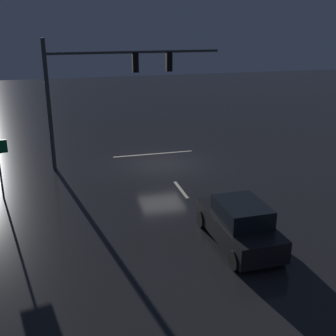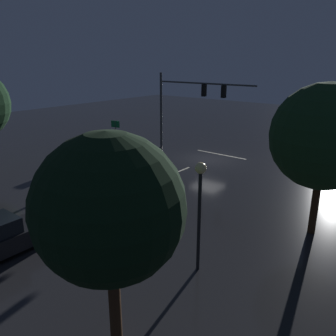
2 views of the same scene
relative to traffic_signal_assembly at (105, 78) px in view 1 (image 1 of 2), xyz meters
name	(u,v)px [view 1 (image 1 of 2)]	position (x,y,z in m)	size (l,w,h in m)	color
ground_plane	(161,164)	(-2.90, 0.81, -4.88)	(80.00, 80.00, 0.00)	#232326
traffic_signal_assembly	(105,78)	(0.00, 0.00, 0.00)	(9.58, 0.47, 7.02)	#383A3D
lane_dash_far	(181,190)	(-2.90, 4.81, -4.88)	(2.20, 0.16, 0.01)	beige
lane_dash_mid	(228,251)	(-2.90, 10.81, -4.88)	(2.20, 0.16, 0.01)	beige
stop_bar	(153,154)	(-2.90, -1.19, -4.88)	(5.00, 0.16, 0.01)	beige
car_approaching	(239,224)	(-3.47, 10.38, -4.09)	(1.97, 4.40, 1.70)	black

